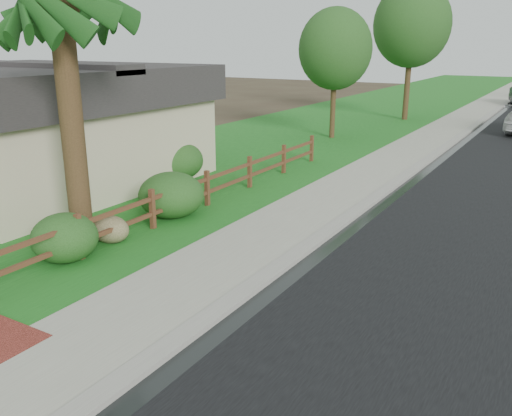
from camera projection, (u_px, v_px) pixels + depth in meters
The scene contains 14 objects.
ground at pixel (107, 373), 7.96m from camera, with size 120.00×120.00×0.00m, color #392B1F.
curb at pixel (492, 113), 36.55m from camera, with size 0.40×90.00×0.12m, color gray.
wet_gutter at pixel (498, 114), 36.39m from camera, with size 0.50×90.00×0.00m, color black.
sidewalk at pixel (472, 112), 37.18m from camera, with size 2.20×90.00×0.10m, color gray.
grass_strip at pixel (443, 111), 38.11m from camera, with size 1.60×90.00×0.06m, color #185418.
lawn_near at pixel (372, 107), 40.65m from camera, with size 9.00×90.00×0.04m, color #185418.
ranch_fence at pixel (181, 196), 14.80m from camera, with size 0.12×16.92×1.10m.
house at pixel (19, 121), 18.47m from camera, with size 10.60×9.60×4.05m.
boulder at pixel (110, 229), 13.05m from camera, with size 1.01×0.76×0.67m, color brown.
shrub_a at pixel (65, 238), 11.88m from camera, with size 1.45×1.45×1.09m, color #1E4318.
shrub_b at pixel (171, 195), 14.88m from camera, with size 1.81×1.81×1.26m, color #1E4318.
shrub_c at pixel (176, 161), 18.94m from camera, with size 1.90×1.90×1.38m, color #1E4318.
tree_near_left at pixel (335, 49), 26.16m from camera, with size 3.56×3.56×6.31m.
tree_mid_left at pixel (412, 25), 32.20m from camera, with size 4.57×4.57×8.18m.
Camera 1 is at (5.41, -4.82, 4.65)m, focal length 38.00 mm.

